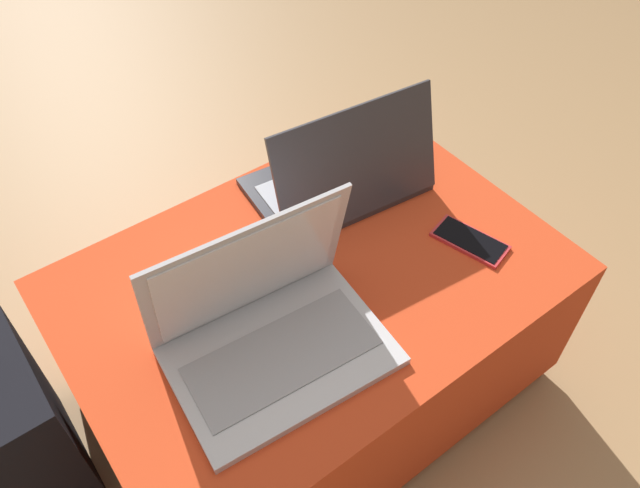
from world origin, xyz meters
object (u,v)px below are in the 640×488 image
(cell_phone, at_px, (470,241))
(backpack, at_px, (17,432))
(laptop_near, at_px, (270,327))
(laptop_far, at_px, (342,177))

(cell_phone, distance_m, backpack, 0.97)
(laptop_near, xyz_separation_m, laptop_far, (0.33, 0.23, -0.00))
(laptop_near, xyz_separation_m, backpack, (-0.44, 0.25, -0.27))
(laptop_far, distance_m, backpack, 0.82)
(laptop_near, relative_size, cell_phone, 2.39)
(laptop_near, bearing_deg, laptop_far, 39.26)
(laptop_far, relative_size, cell_phone, 2.38)
(laptop_far, relative_size, backpack, 0.85)
(cell_phone, relative_size, backpack, 0.36)
(laptop_near, relative_size, laptop_far, 1.00)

